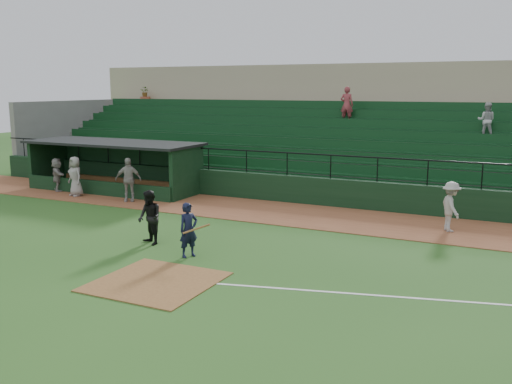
% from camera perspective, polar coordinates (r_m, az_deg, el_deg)
% --- Properties ---
extents(ground, '(90.00, 90.00, 0.00)m').
position_cam_1_polar(ground, '(15.94, -7.94, -7.92)').
color(ground, '#26521A').
rests_on(ground, ground).
extents(warning_track, '(40.00, 4.00, 0.03)m').
position_cam_1_polar(warning_track, '(22.77, 3.30, -2.19)').
color(warning_track, brown).
rests_on(warning_track, ground).
extents(home_plate_dirt, '(3.00, 3.00, 0.03)m').
position_cam_1_polar(home_plate_dirt, '(15.16, -10.06, -8.90)').
color(home_plate_dirt, brown).
rests_on(home_plate_dirt, ground).
extents(foul_line, '(17.49, 4.44, 0.01)m').
position_cam_1_polar(foul_line, '(14.62, 22.67, -10.37)').
color(foul_line, white).
rests_on(foul_line, ground).
extents(stadium_structure, '(38.00, 13.08, 6.40)m').
position_cam_1_polar(stadium_structure, '(30.32, 9.52, 5.24)').
color(stadium_structure, black).
rests_on(stadium_structure, ground).
extents(dugout, '(8.90, 3.20, 2.42)m').
position_cam_1_polar(dugout, '(28.88, -13.61, 2.89)').
color(dugout, black).
rests_on(dugout, ground).
extents(batter_at_plate, '(1.11, 0.73, 1.65)m').
position_cam_1_polar(batter_at_plate, '(16.99, -6.82, -3.83)').
color(batter_at_plate, black).
rests_on(batter_at_plate, ground).
extents(umpire, '(1.07, 1.00, 1.77)m').
position_cam_1_polar(umpire, '(18.52, -10.69, -2.56)').
color(umpire, black).
rests_on(umpire, ground).
extents(runner, '(1.11, 1.31, 1.76)m').
position_cam_1_polar(runner, '(20.88, 19.07, -1.40)').
color(runner, '#A5A19B').
rests_on(runner, warning_track).
extents(dugout_player_a, '(1.23, 0.97, 1.95)m').
position_cam_1_polar(dugout_player_a, '(25.58, -12.78, 1.23)').
color(dugout_player_a, '#A49F99').
rests_on(dugout_player_a, warning_track).
extents(dugout_player_b, '(1.03, 0.83, 1.84)m').
position_cam_1_polar(dugout_player_b, '(27.53, -17.78, 1.51)').
color(dugout_player_b, gray).
rests_on(dugout_player_b, warning_track).
extents(dugout_player_c, '(1.47, 1.30, 1.61)m').
position_cam_1_polar(dugout_player_c, '(29.15, -19.44, 1.67)').
color(dugout_player_c, '#9D9893').
rests_on(dugout_player_c, warning_track).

